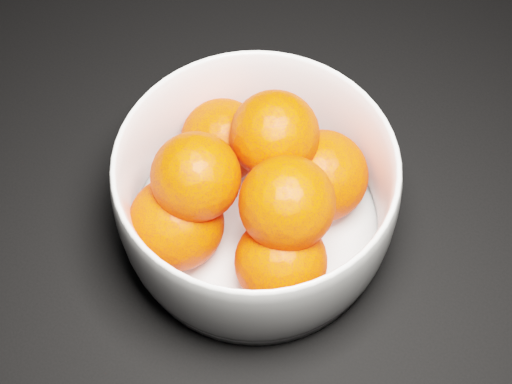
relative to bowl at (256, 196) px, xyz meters
The scene contains 2 objects.
bowl is the anchor object (origin of this frame).
orange_pile 0.01m from the bowl, 148.92° to the right, with size 0.18×0.18×0.12m.
Camera 1 is at (0.37, -0.03, 0.56)m, focal length 50.00 mm.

